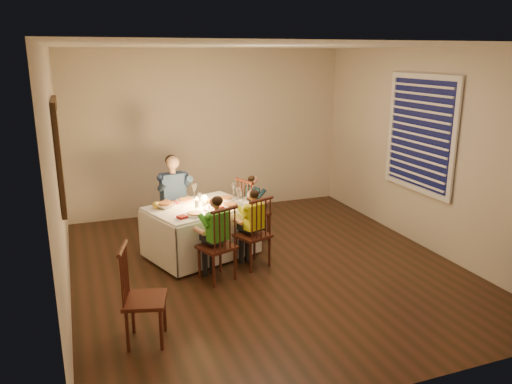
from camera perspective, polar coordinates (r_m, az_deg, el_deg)
name	(u,v)px	position (r m, az deg, el deg)	size (l,w,h in m)	color
ground	(266,267)	(6.18, 1.10, -8.52)	(5.00, 5.00, 0.00)	black
wall_left	(58,180)	(5.38, -21.71, 1.33)	(0.02, 5.00, 2.60)	beige
wall_right	(426,150)	(6.91, 18.84, 4.56)	(0.02, 5.00, 2.60)	beige
wall_back	(209,132)	(8.11, -5.43, 6.85)	(4.50, 0.02, 2.60)	beige
ceiling	(267,46)	(5.64, 1.24, 16.38)	(5.00, 5.00, 0.00)	white
dining_table	(201,221)	(6.38, -6.36, -3.26)	(1.50, 1.29, 0.63)	white
chair_adult	(176,239)	(7.11, -9.11, -5.38)	(0.37, 0.35, 0.90)	#3A160F
chair_near_left	(218,279)	(5.87, -4.42, -9.88)	(0.37, 0.35, 0.90)	#3A160F
chair_near_right	(253,266)	(6.20, -0.39, -8.43)	(0.37, 0.35, 0.90)	#3A160F
chair_end	(254,240)	(7.00, -0.28, -5.52)	(0.37, 0.35, 0.90)	#3A160F
chair_extra	(148,341)	(4.83, -12.27, -16.27)	(0.38, 0.36, 0.93)	#3A160F
adult	(176,239)	(7.11, -9.11, -5.38)	(0.43, 0.39, 1.20)	navy
child_green	(218,279)	(5.87, -4.42, -9.88)	(0.32, 0.29, 1.01)	green
child_yellow	(253,266)	(6.20, -0.39, -8.43)	(0.30, 0.28, 0.98)	yellow
child_teal	(254,240)	(7.00, -0.28, -5.52)	(0.28, 0.25, 0.93)	#1B3844
setting_adult	(186,201)	(6.55, -8.05, -1.00)	(0.26, 0.26, 0.02)	silver
setting_green	(195,214)	(5.99, -6.97, -2.55)	(0.26, 0.26, 0.02)	silver
setting_yellow	(230,205)	(6.30, -2.98, -1.53)	(0.26, 0.26, 0.02)	silver
setting_teal	(226,199)	(6.58, -3.50, -0.79)	(0.26, 0.26, 0.02)	silver
candle_left	(197,203)	(6.29, -6.76, -1.27)	(0.06, 0.06, 0.10)	white
candle_right	(203,202)	(6.34, -6.04, -1.12)	(0.06, 0.06, 0.10)	white
squash	(156,205)	(6.30, -11.36, -1.49)	(0.09, 0.09, 0.09)	gold
orange_fruit	(207,200)	(6.42, -5.57, -0.96)	(0.08, 0.08, 0.08)	orange
serving_bowl	(166,206)	(6.31, -10.28, -1.55)	(0.23, 0.23, 0.06)	silver
wall_mirror	(59,154)	(5.63, -21.56, 4.04)	(0.06, 0.95, 1.15)	black
window_blinds	(419,134)	(6.93, 18.18, 6.33)	(0.07, 1.34, 1.54)	#0D0F34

